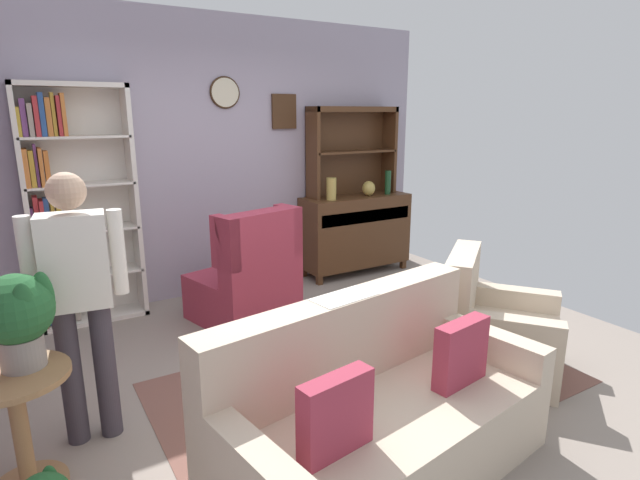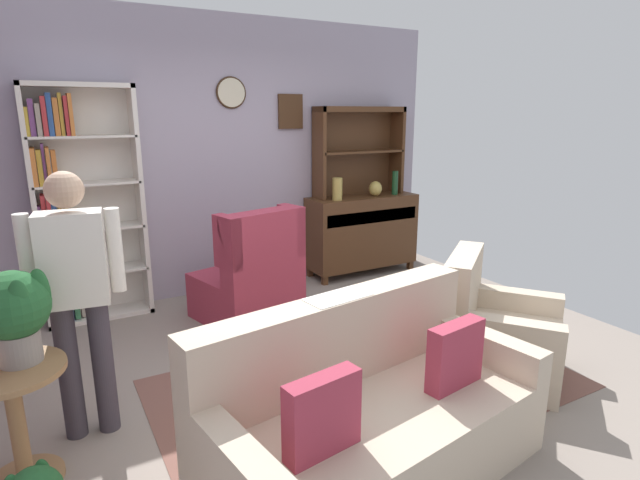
{
  "view_description": "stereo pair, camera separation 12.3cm",
  "coord_description": "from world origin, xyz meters",
  "px_view_note": "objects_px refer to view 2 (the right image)",
  "views": [
    {
      "loc": [
        -1.75,
        -2.86,
        1.86
      ],
      "look_at": [
        0.1,
        0.2,
        0.95
      ],
      "focal_mm": 28.34,
      "sensor_mm": 36.0,
      "label": 1
    },
    {
      "loc": [
        -1.65,
        -2.93,
        1.86
      ],
      "look_at": [
        0.1,
        0.2,
        0.95
      ],
      "focal_mm": 28.34,
      "sensor_mm": 36.0,
      "label": 2
    }
  ],
  "objects_px": {
    "couch_floral": "(370,418)",
    "person_reading": "(76,288)",
    "bookshelf": "(79,207)",
    "wingback_chair": "(251,280)",
    "armchair_floral": "(496,336)",
    "plant_stand": "(16,414)",
    "book_stack": "(317,323)",
    "sideboard_hutch": "(358,139)",
    "sideboard": "(362,231)",
    "vase_tall": "(337,189)",
    "vase_round": "(375,189)",
    "bottle_wine": "(395,183)",
    "coffee_table": "(312,336)",
    "potted_plant_large": "(15,310)"
  },
  "relations": [
    {
      "from": "couch_floral",
      "to": "person_reading",
      "type": "distance_m",
      "value": 1.76
    },
    {
      "from": "bookshelf",
      "to": "wingback_chair",
      "type": "height_order",
      "value": "bookshelf"
    },
    {
      "from": "armchair_floral",
      "to": "person_reading",
      "type": "bearing_deg",
      "value": 165.86
    },
    {
      "from": "plant_stand",
      "to": "book_stack",
      "type": "bearing_deg",
      "value": 4.27
    },
    {
      "from": "sideboard_hutch",
      "to": "couch_floral",
      "type": "height_order",
      "value": "sideboard_hutch"
    },
    {
      "from": "sideboard",
      "to": "sideboard_hutch",
      "type": "xyz_separation_m",
      "value": [
        0.0,
        0.11,
        1.05
      ]
    },
    {
      "from": "sideboard_hutch",
      "to": "vase_tall",
      "type": "xyz_separation_m",
      "value": [
        -0.39,
        -0.19,
        -0.52
      ]
    },
    {
      "from": "sideboard_hutch",
      "to": "person_reading",
      "type": "height_order",
      "value": "sideboard_hutch"
    },
    {
      "from": "sideboard_hutch",
      "to": "vase_round",
      "type": "height_order",
      "value": "sideboard_hutch"
    },
    {
      "from": "sideboard_hutch",
      "to": "bottle_wine",
      "type": "relative_size",
      "value": 3.97
    },
    {
      "from": "sideboard_hutch",
      "to": "coffee_table",
      "type": "xyz_separation_m",
      "value": [
        -1.72,
        -2.05,
        -1.21
      ]
    },
    {
      "from": "bottle_wine",
      "to": "armchair_floral",
      "type": "distance_m",
      "value": 2.65
    },
    {
      "from": "bookshelf",
      "to": "coffee_table",
      "type": "xyz_separation_m",
      "value": [
        1.24,
        -2.03,
        -0.69
      ]
    },
    {
      "from": "bookshelf",
      "to": "potted_plant_large",
      "type": "xyz_separation_m",
      "value": [
        -0.46,
        -2.13,
        -0.12
      ]
    },
    {
      "from": "bottle_wine",
      "to": "book_stack",
      "type": "xyz_separation_m",
      "value": [
        -2.07,
        -1.87,
        -0.61
      ]
    },
    {
      "from": "sideboard",
      "to": "coffee_table",
      "type": "xyz_separation_m",
      "value": [
        -1.72,
        -1.94,
        -0.16
      ]
    },
    {
      "from": "sideboard",
      "to": "bottle_wine",
      "type": "xyz_separation_m",
      "value": [
        0.39,
        -0.09,
        0.55
      ]
    },
    {
      "from": "sideboard_hutch",
      "to": "bottle_wine",
      "type": "bearing_deg",
      "value": -26.96
    },
    {
      "from": "sideboard_hutch",
      "to": "person_reading",
      "type": "bearing_deg",
      "value": -148.52
    },
    {
      "from": "coffee_table",
      "to": "book_stack",
      "type": "height_order",
      "value": "book_stack"
    },
    {
      "from": "couch_floral",
      "to": "person_reading",
      "type": "height_order",
      "value": "person_reading"
    },
    {
      "from": "sideboard",
      "to": "book_stack",
      "type": "xyz_separation_m",
      "value": [
        -1.68,
        -1.96,
        -0.06
      ]
    },
    {
      "from": "wingback_chair",
      "to": "vase_round",
      "type": "bearing_deg",
      "value": 19.54
    },
    {
      "from": "bookshelf",
      "to": "couch_floral",
      "type": "bearing_deg",
      "value": -70.03
    },
    {
      "from": "sideboard",
      "to": "potted_plant_large",
      "type": "distance_m",
      "value": 4.0
    },
    {
      "from": "plant_stand",
      "to": "book_stack",
      "type": "height_order",
      "value": "plant_stand"
    },
    {
      "from": "sideboard",
      "to": "couch_floral",
      "type": "bearing_deg",
      "value": -123.04
    },
    {
      "from": "sideboard_hutch",
      "to": "bottle_wine",
      "type": "distance_m",
      "value": 0.67
    },
    {
      "from": "potted_plant_large",
      "to": "book_stack",
      "type": "height_order",
      "value": "potted_plant_large"
    },
    {
      "from": "person_reading",
      "to": "plant_stand",
      "type": "bearing_deg",
      "value": -140.32
    },
    {
      "from": "sideboard_hutch",
      "to": "vase_tall",
      "type": "distance_m",
      "value": 0.68
    },
    {
      "from": "bookshelf",
      "to": "sideboard_hutch",
      "type": "bearing_deg",
      "value": 0.49
    },
    {
      "from": "vase_round",
      "to": "vase_tall",
      "type": "bearing_deg",
      "value": -178.51
    },
    {
      "from": "vase_tall",
      "to": "vase_round",
      "type": "xyz_separation_m",
      "value": [
        0.52,
        0.01,
        -0.04
      ]
    },
    {
      "from": "sideboard",
      "to": "vase_tall",
      "type": "distance_m",
      "value": 0.66
    },
    {
      "from": "sideboard",
      "to": "plant_stand",
      "type": "distance_m",
      "value": 4.06
    },
    {
      "from": "bottle_wine",
      "to": "couch_floral",
      "type": "xyz_separation_m",
      "value": [
        -2.27,
        -2.8,
        -0.75
      ]
    },
    {
      "from": "wingback_chair",
      "to": "vase_tall",
      "type": "bearing_deg",
      "value": 26.04
    },
    {
      "from": "wingback_chair",
      "to": "potted_plant_large",
      "type": "height_order",
      "value": "potted_plant_large"
    },
    {
      "from": "plant_stand",
      "to": "coffee_table",
      "type": "distance_m",
      "value": 1.77
    },
    {
      "from": "sideboard_hutch",
      "to": "vase_round",
      "type": "distance_m",
      "value": 0.6
    },
    {
      "from": "bottle_wine",
      "to": "vase_tall",
      "type": "bearing_deg",
      "value": 179.34
    },
    {
      "from": "bookshelf",
      "to": "armchair_floral",
      "type": "xyz_separation_m",
      "value": [
        2.47,
        -2.55,
        -0.75
      ]
    },
    {
      "from": "potted_plant_large",
      "to": "coffee_table",
      "type": "height_order",
      "value": "potted_plant_large"
    },
    {
      "from": "armchair_floral",
      "to": "plant_stand",
      "type": "xyz_separation_m",
      "value": [
        -2.99,
        0.37,
        0.11
      ]
    },
    {
      "from": "bookshelf",
      "to": "person_reading",
      "type": "relative_size",
      "value": 1.35
    },
    {
      "from": "book_stack",
      "to": "plant_stand",
      "type": "bearing_deg",
      "value": -175.73
    },
    {
      "from": "couch_floral",
      "to": "vase_tall",
      "type": "bearing_deg",
      "value": 62.08
    },
    {
      "from": "sideboard",
      "to": "vase_round",
      "type": "distance_m",
      "value": 0.52
    },
    {
      "from": "sideboard_hutch",
      "to": "book_stack",
      "type": "bearing_deg",
      "value": -129.11
    }
  ]
}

